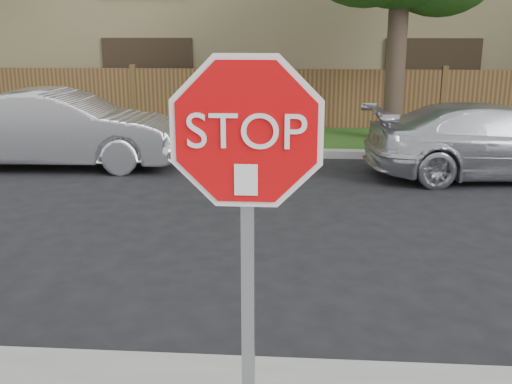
{
  "coord_description": "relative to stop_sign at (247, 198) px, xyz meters",
  "views": [
    {
      "loc": [
        0.4,
        -4.22,
        2.61
      ],
      "look_at": [
        0.15,
        -0.9,
        1.7
      ],
      "focal_mm": 42.0,
      "sensor_mm": 36.0,
      "label": 1
    }
  ],
  "objects": [
    {
      "name": "ground",
      "position": [
        -0.15,
        1.48,
        -1.83
      ],
      "size": [
        90.0,
        90.0,
        0.0
      ],
      "primitive_type": "plane",
      "color": "black",
      "rests_on": "ground"
    },
    {
      "name": "far_curb",
      "position": [
        -0.15,
        9.63,
        -1.75
      ],
      "size": [
        70.0,
        0.3,
        0.15
      ],
      "primitive_type": "cube",
      "color": "gray",
      "rests_on": "ground"
    },
    {
      "name": "grass_strip",
      "position": [
        -0.15,
        11.28,
        -1.77
      ],
      "size": [
        70.0,
        3.0,
        0.12
      ],
      "primitive_type": "cube",
      "color": "#1E4714",
      "rests_on": "ground"
    },
    {
      "name": "fence",
      "position": [
        -0.15,
        12.88,
        -1.03
      ],
      "size": [
        70.0,
        0.12,
        1.6
      ],
      "primitive_type": "cube",
      "color": "#53301D",
      "rests_on": "ground"
    },
    {
      "name": "apartment_building",
      "position": [
        -0.15,
        18.48,
        1.7
      ],
      "size": [
        35.2,
        9.2,
        7.2
      ],
      "color": "#91835A",
      "rests_on": "ground"
    },
    {
      "name": "stop_sign",
      "position": [
        0.0,
        0.0,
        0.0
      ],
      "size": [
        1.01,
        0.13,
        2.55
      ],
      "color": "gray",
      "rests_on": "sidewalk_near"
    },
    {
      "name": "sedan_left",
      "position": [
        -4.35,
        8.36,
        -1.09
      ],
      "size": [
        4.57,
        1.76,
        1.49
      ],
      "primitive_type": "imported",
      "rotation": [
        0.0,
        0.0,
        1.61
      ],
      "color": "silver",
      "rests_on": "ground"
    },
    {
      "name": "sedan_right",
      "position": [
        3.72,
        8.11,
        -1.17
      ],
      "size": [
        4.75,
        2.39,
        1.32
      ],
      "primitive_type": "imported",
      "rotation": [
        0.0,
        0.0,
        1.69
      ],
      "color": "silver",
      "rests_on": "ground"
    }
  ]
}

